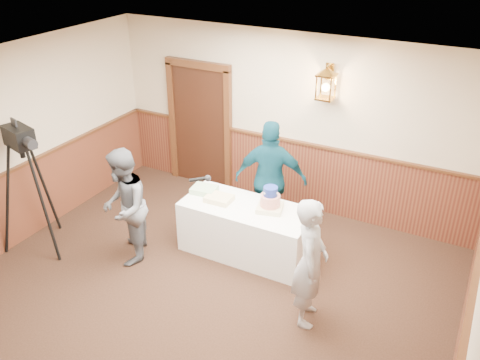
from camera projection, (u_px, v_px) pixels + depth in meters
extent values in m
plane|color=black|center=(164.00, 337.00, 5.78)|extent=(7.00, 7.00, 0.00)
cube|color=beige|center=(289.00, 123.00, 7.87)|extent=(6.00, 0.02, 2.80)
cube|color=beige|center=(473.00, 336.00, 3.89)|extent=(0.02, 7.00, 2.80)
cube|color=white|center=(142.00, 102.00, 4.47)|extent=(6.00, 7.00, 0.02)
cube|color=#4E2016|center=(286.00, 172.00, 8.25)|extent=(5.98, 0.04, 1.10)
cube|color=#4D2914|center=(288.00, 140.00, 7.97)|extent=(5.98, 0.07, 0.04)
cube|color=black|center=(200.00, 127.00, 8.65)|extent=(1.00, 0.06, 2.10)
cube|color=white|center=(247.00, 230.00, 7.06)|extent=(1.80, 0.80, 0.75)
cube|color=beige|center=(270.00, 207.00, 6.80)|extent=(0.40, 0.40, 0.07)
cylinder|color=red|center=(270.00, 200.00, 6.74)|extent=(0.27, 0.27, 0.16)
cylinder|color=navy|center=(271.00, 191.00, 6.68)|extent=(0.19, 0.19, 0.12)
cube|color=#F2CC91|center=(219.00, 198.00, 7.00)|extent=(0.37, 0.29, 0.07)
cube|color=#A5D899|center=(204.00, 190.00, 7.22)|extent=(0.37, 0.31, 0.08)
imported|color=#5A5C63|center=(124.00, 207.00, 6.73)|extent=(0.94, 1.00, 1.63)
cylinder|color=black|center=(198.00, 179.00, 6.46)|extent=(0.23, 0.12, 0.09)
sphere|color=black|center=(208.00, 178.00, 6.44)|extent=(0.08, 0.08, 0.08)
imported|color=#A4A5AA|center=(310.00, 263.00, 5.68)|extent=(0.53, 0.67, 1.61)
imported|color=#0D3C4D|center=(271.00, 179.00, 7.29)|extent=(1.12, 0.71, 1.77)
cube|color=black|center=(19.00, 137.00, 6.56)|extent=(0.50, 0.36, 0.27)
cylinder|color=black|center=(30.00, 143.00, 6.38)|extent=(0.21, 0.18, 0.14)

